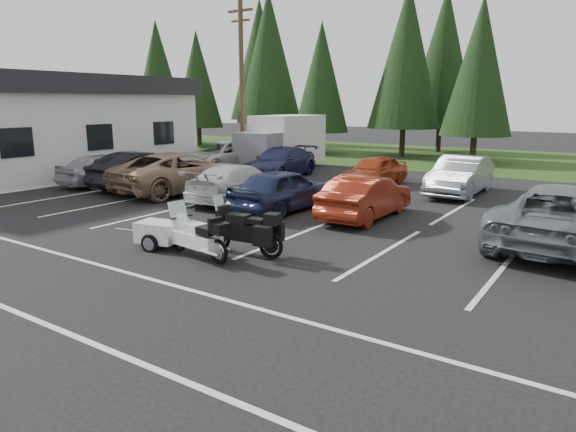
# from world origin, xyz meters

# --- Properties ---
(ground) EXTENTS (120.00, 120.00, 0.00)m
(ground) POSITION_xyz_m (0.00, 0.00, 0.00)
(ground) COLOR black
(ground) RESTS_ON ground
(grass_strip) EXTENTS (80.00, 16.00, 0.01)m
(grass_strip) POSITION_xyz_m (0.00, 24.00, 0.01)
(grass_strip) COLOR #1E3D13
(grass_strip) RESTS_ON ground
(building) EXTENTS (10.60, 15.60, 4.90)m
(building) POSITION_xyz_m (-18.00, 4.00, 2.45)
(building) COLOR white
(building) RESTS_ON ground
(utility_pole) EXTENTS (1.60, 0.26, 9.00)m
(utility_pole) POSITION_xyz_m (-10.00, 12.00, 4.70)
(utility_pole) COLOR #473321
(utility_pole) RESTS_ON ground
(box_truck) EXTENTS (2.40, 5.60, 2.90)m
(box_truck) POSITION_xyz_m (-8.00, 12.50, 1.45)
(box_truck) COLOR silver
(box_truck) RESTS_ON ground
(stall_markings) EXTENTS (32.00, 16.00, 0.01)m
(stall_markings) POSITION_xyz_m (0.00, 2.00, 0.00)
(stall_markings) COLOR silver
(stall_markings) RESTS_ON ground
(conifer_0) EXTENTS (4.58, 4.58, 10.66)m
(conifer_0) POSITION_xyz_m (-28.00, 22.50, 6.23)
(conifer_0) COLOR #332316
(conifer_0) RESTS_ON ground
(conifer_1) EXTENTS (3.96, 3.96, 9.22)m
(conifer_1) POSITION_xyz_m (-22.00, 21.20, 5.39)
(conifer_1) COLOR #332316
(conifer_1) RESTS_ON ground
(conifer_2) EXTENTS (5.10, 5.10, 11.89)m
(conifer_2) POSITION_xyz_m (-16.00, 22.80, 6.95)
(conifer_2) COLOR #332316
(conifer_2) RESTS_ON ground
(conifer_3) EXTENTS (3.87, 3.87, 9.02)m
(conifer_3) POSITION_xyz_m (-10.50, 21.40, 5.27)
(conifer_3) COLOR #332316
(conifer_3) RESTS_ON ground
(conifer_4) EXTENTS (4.80, 4.80, 11.17)m
(conifer_4) POSITION_xyz_m (-5.00, 22.90, 6.53)
(conifer_4) COLOR #332316
(conifer_4) RESTS_ON ground
(conifer_5) EXTENTS (4.14, 4.14, 9.63)m
(conifer_5) POSITION_xyz_m (0.00, 21.60, 5.63)
(conifer_5) COLOR #332316
(conifer_5) RESTS_ON ground
(conifer_back_a) EXTENTS (5.28, 5.28, 12.30)m
(conifer_back_a) POSITION_xyz_m (-20.00, 27.00, 7.19)
(conifer_back_a) COLOR #332316
(conifer_back_a) RESTS_ON ground
(conifer_back_b) EXTENTS (4.97, 4.97, 11.58)m
(conifer_back_b) POSITION_xyz_m (-4.00, 27.50, 6.77)
(conifer_back_b) COLOR #332316
(conifer_back_b) RESTS_ON ground
(car_near_0) EXTENTS (1.79, 4.31, 1.46)m
(car_near_0) POSITION_xyz_m (-11.39, 3.99, 0.73)
(car_near_0) COLOR #B0AFB4
(car_near_0) RESTS_ON ground
(car_near_1) EXTENTS (1.78, 4.78, 1.56)m
(car_near_1) POSITION_xyz_m (-9.34, 4.35, 0.78)
(car_near_1) COLOR black
(car_near_1) RESTS_ON ground
(car_near_2) EXTENTS (3.10, 6.04, 1.63)m
(car_near_2) POSITION_xyz_m (-7.28, 4.52, 0.81)
(car_near_2) COLOR #88694F
(car_near_2) RESTS_ON ground
(car_near_3) EXTENTS (2.24, 4.86, 1.38)m
(car_near_3) POSITION_xyz_m (-4.04, 4.31, 0.69)
(car_near_3) COLOR silver
(car_near_3) RESTS_ON ground
(car_near_4) EXTENTS (1.94, 4.38, 1.46)m
(car_near_4) POSITION_xyz_m (-1.65, 3.72, 0.73)
(car_near_4) COLOR #1B2243
(car_near_4) RESTS_ON ground
(car_near_5) EXTENTS (1.48, 4.19, 1.38)m
(car_near_5) POSITION_xyz_m (1.17, 4.27, 0.69)
(car_near_5) COLOR maroon
(car_near_5) RESTS_ON ground
(car_near_6) EXTENTS (3.18, 6.03, 1.62)m
(car_near_6) POSITION_xyz_m (6.79, 4.07, 0.81)
(car_near_6) COLOR slate
(car_near_6) RESTS_ON ground
(car_far_0) EXTENTS (2.75, 5.89, 1.63)m
(car_far_0) POSITION_xyz_m (-9.95, 9.88, 0.82)
(car_far_0) COLOR silver
(car_far_0) RESTS_ON ground
(car_far_1) EXTENTS (2.47, 5.16, 1.45)m
(car_far_1) POSITION_xyz_m (-6.26, 10.20, 0.73)
(car_far_1) COLOR #191C40
(car_far_1) RESTS_ON ground
(car_far_2) EXTENTS (1.96, 4.05, 1.33)m
(car_far_2) POSITION_xyz_m (-1.30, 10.31, 0.67)
(car_far_2) COLOR #983313
(car_far_2) RESTS_ON ground
(car_far_3) EXTENTS (1.66, 4.64, 1.52)m
(car_far_3) POSITION_xyz_m (2.43, 10.27, 0.76)
(car_far_3) COLOR gray
(car_far_3) RESTS_ON ground
(touring_motorcycle) EXTENTS (2.42, 1.05, 1.29)m
(touring_motorcycle) POSITION_xyz_m (-0.31, -1.81, 0.65)
(touring_motorcycle) COLOR white
(touring_motorcycle) RESTS_ON ground
(cargo_trailer) EXTENTS (1.64, 1.14, 0.69)m
(cargo_trailer) POSITION_xyz_m (-1.71, -1.74, 0.35)
(cargo_trailer) COLOR white
(cargo_trailer) RESTS_ON ground
(adventure_motorcycle) EXTENTS (2.42, 1.03, 1.43)m
(adventure_motorcycle) POSITION_xyz_m (0.46, -1.01, 0.72)
(adventure_motorcycle) COLOR black
(adventure_motorcycle) RESTS_ON ground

